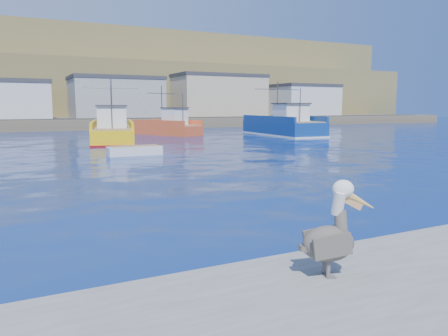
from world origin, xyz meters
name	(u,v)px	position (x,y,z in m)	size (l,w,h in m)	color
ground	(293,228)	(0.00, 0.00, 0.00)	(260.00, 260.00, 0.00)	#06114F
dock_bollards	(401,233)	(0.60, -3.40, 0.65)	(36.20, 0.20, 0.30)	#4C4C4C
far_shore	(37,84)	(0.00, 109.20, 8.98)	(200.00, 81.00, 24.00)	brown
trawler_yellow_b	(113,132)	(1.96, 33.50, 1.04)	(6.26, 11.87, 6.51)	yellow
trawler_blue	(283,126)	(23.64, 35.39, 1.16)	(6.46, 13.71, 6.79)	navy
boat_orange	(169,126)	(10.89, 42.11, 1.07)	(7.04, 9.73, 6.19)	#DD5227
skiff_mid	(135,151)	(0.92, 21.37, 0.27)	(3.93, 1.39, 0.85)	silver
pelican	(331,235)	(-2.31, -4.37, 1.26)	(1.42, 0.84, 1.78)	#595451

